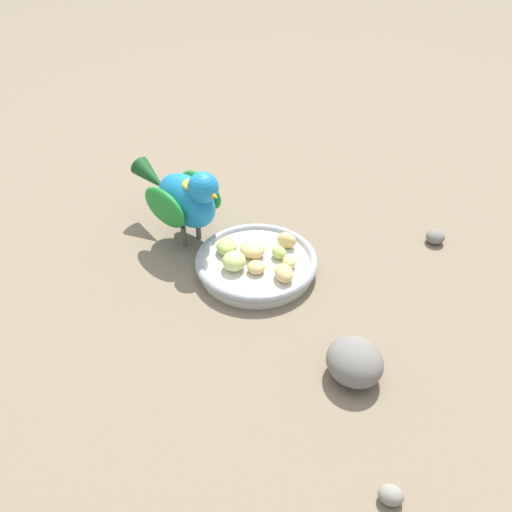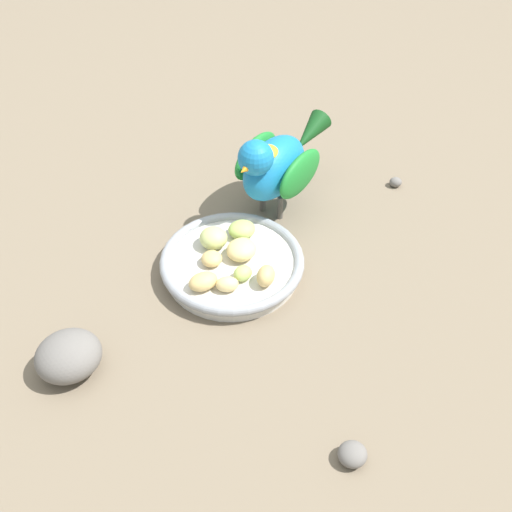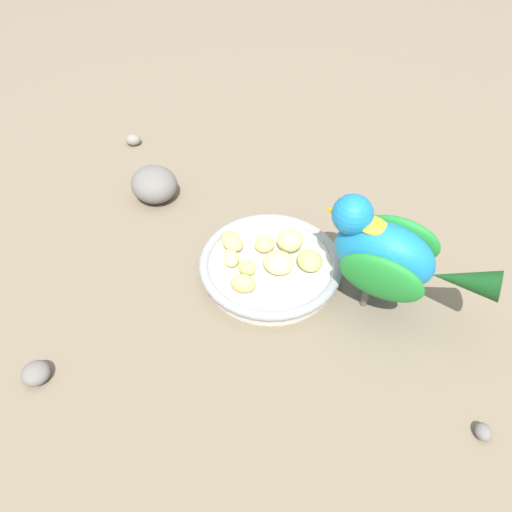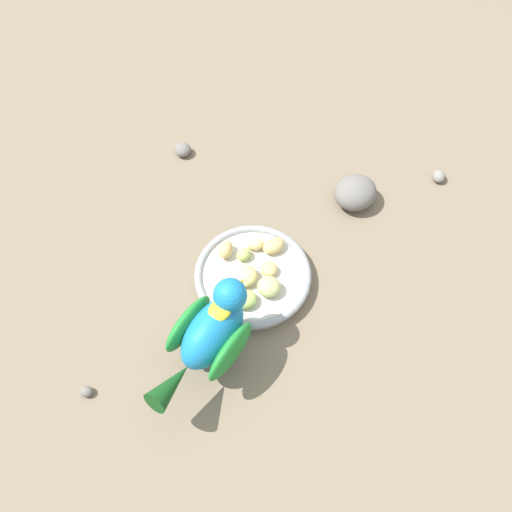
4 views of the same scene
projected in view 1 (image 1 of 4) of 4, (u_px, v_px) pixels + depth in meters
ground_plane at (250, 261)px, 0.88m from camera, size 4.00×4.00×0.00m
feeding_bowl at (259, 263)px, 0.86m from camera, size 0.18×0.18×0.03m
apple_piece_0 at (284, 273)px, 0.81m from camera, size 0.04×0.03×0.02m
apple_piece_1 at (255, 248)px, 0.86m from camera, size 0.05×0.05×0.02m
apple_piece_2 at (279, 252)px, 0.85m from camera, size 0.03×0.02×0.02m
apple_piece_3 at (256, 267)px, 0.83m from camera, size 0.03×0.03×0.02m
apple_piece_4 at (234, 261)px, 0.83m from camera, size 0.05×0.05×0.03m
apple_piece_5 at (287, 240)px, 0.87m from camera, size 0.04×0.04×0.02m
apple_piece_6 at (227, 246)px, 0.86m from camera, size 0.04×0.04×0.02m
apple_piece_7 at (289, 261)px, 0.84m from camera, size 0.03×0.03×0.02m
parrot at (185, 197)px, 0.88m from camera, size 0.20×0.12×0.14m
rock_large at (355, 362)px, 0.69m from camera, size 0.08×0.07×0.05m
pebble_0 at (187, 177)px, 1.07m from camera, size 0.02×0.02×0.01m
pebble_1 at (435, 237)px, 0.91m from camera, size 0.04×0.04×0.02m
pebble_2 at (391, 495)px, 0.57m from camera, size 0.03×0.03×0.02m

